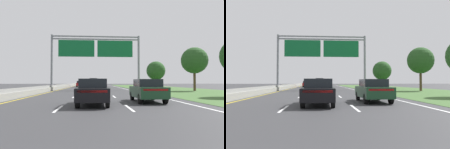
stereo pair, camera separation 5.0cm
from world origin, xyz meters
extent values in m
plane|color=#333335|center=(0.00, 35.00, 0.00)|extent=(220.00, 220.00, 0.00)
cube|color=white|center=(-1.85, 10.50, 0.00)|extent=(0.14, 3.00, 0.01)
cube|color=white|center=(-1.85, 19.50, 0.00)|extent=(0.14, 3.00, 0.01)
cube|color=white|center=(-1.85, 28.50, 0.00)|extent=(0.14, 3.00, 0.01)
cube|color=white|center=(-1.85, 37.50, 0.00)|extent=(0.14, 3.00, 0.01)
cube|color=white|center=(-1.85, 46.50, 0.00)|extent=(0.14, 3.00, 0.01)
cube|color=white|center=(-1.85, 55.50, 0.00)|extent=(0.14, 3.00, 0.01)
cube|color=white|center=(-1.85, 64.50, 0.00)|extent=(0.14, 3.00, 0.01)
cube|color=white|center=(-1.85, 73.50, 0.00)|extent=(0.14, 3.00, 0.01)
cube|color=white|center=(-1.85, 82.50, 0.00)|extent=(0.14, 3.00, 0.01)
cube|color=white|center=(1.85, 10.50, 0.00)|extent=(0.14, 3.00, 0.01)
cube|color=white|center=(1.85, 19.50, 0.00)|extent=(0.14, 3.00, 0.01)
cube|color=white|center=(1.85, 28.50, 0.00)|extent=(0.14, 3.00, 0.01)
cube|color=white|center=(1.85, 37.50, 0.00)|extent=(0.14, 3.00, 0.01)
cube|color=white|center=(1.85, 46.50, 0.00)|extent=(0.14, 3.00, 0.01)
cube|color=white|center=(1.85, 55.50, 0.00)|extent=(0.14, 3.00, 0.01)
cube|color=white|center=(1.85, 64.50, 0.00)|extent=(0.14, 3.00, 0.01)
cube|color=white|center=(1.85, 73.50, 0.00)|extent=(0.14, 3.00, 0.01)
cube|color=white|center=(1.85, 82.50, 0.00)|extent=(0.14, 3.00, 0.01)
cube|color=white|center=(5.90, 35.00, 0.00)|extent=(0.16, 106.00, 0.01)
cube|color=gold|center=(-5.90, 35.00, 0.00)|extent=(0.16, 106.00, 0.01)
cube|color=#3D602D|center=(13.95, 35.00, 0.01)|extent=(14.00, 110.00, 0.02)
cube|color=gray|center=(-6.60, 35.00, 0.28)|extent=(0.60, 110.00, 0.55)
cube|color=gray|center=(-6.60, 35.00, 0.70)|extent=(0.25, 110.00, 0.30)
cylinder|color=gray|center=(-7.05, 36.49, 4.64)|extent=(0.36, 0.36, 9.28)
cylinder|color=gray|center=(7.65, 36.49, 4.64)|extent=(0.36, 0.36, 9.28)
cube|color=gray|center=(0.30, 36.49, 9.05)|extent=(14.70, 0.24, 0.20)
cube|color=gray|center=(0.30, 36.49, 8.60)|extent=(14.70, 0.24, 0.20)
cube|color=#0C602D|center=(-2.95, 36.31, 6.98)|extent=(6.00, 0.12, 2.79)
cube|color=#0C602D|center=(3.55, 36.31, 6.98)|extent=(6.00, 0.12, 2.79)
cube|color=#161E47|center=(-0.16, 50.19, 0.92)|extent=(2.10, 5.44, 1.00)
cube|color=black|center=(-0.14, 51.04, 1.81)|extent=(1.75, 1.93, 0.78)
cube|color=#B21414|center=(-0.21, 47.53, 1.22)|extent=(1.68, 0.11, 0.12)
cube|color=#161E47|center=(-0.19, 48.46, 1.52)|extent=(2.04, 1.98, 0.20)
cylinder|color=black|center=(-0.97, 52.04, 0.42)|extent=(0.32, 0.85, 0.84)
cylinder|color=black|center=(0.73, 52.01, 0.42)|extent=(0.32, 0.85, 0.84)
cylinder|color=black|center=(-1.04, 48.37, 0.42)|extent=(0.32, 0.85, 0.84)
cylinder|color=black|center=(0.66, 48.34, 0.42)|extent=(0.32, 0.85, 0.84)
cube|color=#193D23|center=(3.68, 14.04, 0.69)|extent=(1.83, 4.40, 0.72)
cube|color=black|center=(3.68, 13.99, 1.31)|extent=(1.57, 2.30, 0.52)
cube|color=#B21414|center=(3.67, 11.88, 0.91)|extent=(1.53, 0.08, 0.12)
cylinder|color=black|center=(2.88, 15.54, 0.33)|extent=(0.22, 0.66, 0.66)
cylinder|color=black|center=(4.48, 15.53, 0.33)|extent=(0.22, 0.66, 0.66)
cylinder|color=black|center=(2.88, 12.54, 0.33)|extent=(0.22, 0.66, 0.66)
cylinder|color=black|center=(4.48, 12.54, 0.33)|extent=(0.22, 0.66, 0.66)
cube|color=maroon|center=(-3.59, 56.56, 0.69)|extent=(1.94, 4.45, 0.72)
cube|color=black|center=(-3.59, 56.51, 1.31)|extent=(1.63, 2.34, 0.52)
cube|color=#B21414|center=(-3.53, 54.40, 0.91)|extent=(1.53, 0.12, 0.12)
cylinder|color=black|center=(-4.43, 58.03, 0.33)|extent=(0.24, 0.67, 0.66)
cylinder|color=black|center=(-2.83, 58.07, 0.33)|extent=(0.24, 0.67, 0.66)
cylinder|color=black|center=(-4.35, 55.04, 0.33)|extent=(0.24, 0.67, 0.66)
cylinder|color=black|center=(-2.75, 55.08, 0.33)|extent=(0.24, 0.67, 0.66)
cube|color=black|center=(-0.07, 12.18, 0.69)|extent=(1.89, 4.43, 0.72)
cube|color=black|center=(-0.07, 12.13, 1.31)|extent=(1.60, 2.33, 0.52)
cube|color=#B21414|center=(-0.11, 10.02, 0.91)|extent=(1.53, 0.11, 0.12)
cylinder|color=black|center=(-0.85, 13.69, 0.33)|extent=(0.23, 0.66, 0.66)
cylinder|color=black|center=(0.75, 13.66, 0.33)|extent=(0.23, 0.66, 0.66)
cylinder|color=black|center=(-0.90, 10.70, 0.33)|extent=(0.23, 0.66, 0.66)
cylinder|color=black|center=(0.70, 10.67, 0.33)|extent=(0.23, 0.66, 0.66)
cylinder|color=#4C3823|center=(15.05, 31.06, 1.51)|extent=(0.36, 0.36, 3.02)
sphere|color=#234C1E|center=(15.05, 31.06, 4.59)|extent=(3.94, 3.94, 3.94)
cylinder|color=#4C3823|center=(12.60, 43.35, 1.05)|extent=(0.36, 0.36, 2.11)
sphere|color=#234C1E|center=(12.60, 43.35, 3.64)|extent=(3.82, 3.82, 3.82)
camera|label=1|loc=(-0.03, -1.24, 1.40)|focal=35.74mm
camera|label=2|loc=(0.03, -1.25, 1.40)|focal=35.74mm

